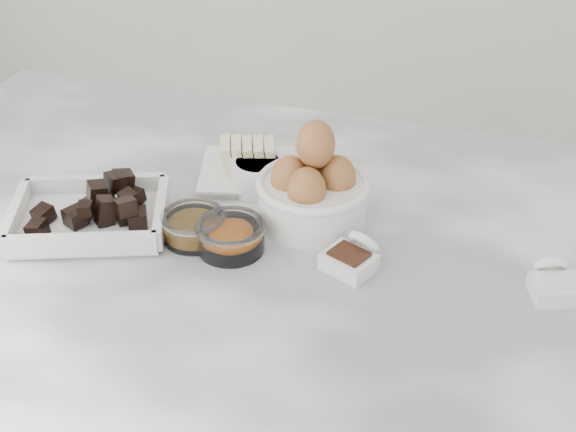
% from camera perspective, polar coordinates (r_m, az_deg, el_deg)
% --- Properties ---
extents(marble_slab, '(1.20, 0.80, 0.04)m').
position_cam_1_polar(marble_slab, '(0.99, -1.62, -3.62)').
color(marble_slab, white).
rests_on(marble_slab, cabinet).
extents(chocolate_dish, '(0.24, 0.21, 0.05)m').
position_cam_1_polar(chocolate_dish, '(1.05, -13.99, 0.28)').
color(chocolate_dish, white).
rests_on(chocolate_dish, marble_slab).
extents(butter_plate, '(0.16, 0.16, 0.05)m').
position_cam_1_polar(butter_plate, '(1.12, -3.02, 3.70)').
color(butter_plate, white).
rests_on(butter_plate, marble_slab).
extents(sugar_ramekin, '(0.07, 0.07, 0.04)m').
position_cam_1_polar(sugar_ramekin, '(1.09, -2.14, 3.00)').
color(sugar_ramekin, white).
rests_on(sugar_ramekin, marble_slab).
extents(egg_bowl, '(0.15, 0.15, 0.14)m').
position_cam_1_polar(egg_bowl, '(1.02, 1.80, 1.95)').
color(egg_bowl, white).
rests_on(egg_bowl, marble_slab).
extents(honey_bowl, '(0.08, 0.08, 0.04)m').
position_cam_1_polar(honey_bowl, '(1.00, -6.72, -0.71)').
color(honey_bowl, white).
rests_on(honey_bowl, marble_slab).
extents(zest_bowl, '(0.09, 0.09, 0.04)m').
position_cam_1_polar(zest_bowl, '(0.98, -4.09, -1.37)').
color(zest_bowl, white).
rests_on(zest_bowl, marble_slab).
extents(vanilla_spoon, '(0.07, 0.08, 0.04)m').
position_cam_1_polar(vanilla_spoon, '(0.95, 4.62, -2.90)').
color(vanilla_spoon, white).
rests_on(vanilla_spoon, marble_slab).
extents(salt_spoon, '(0.07, 0.08, 0.04)m').
position_cam_1_polar(salt_spoon, '(0.96, 18.44, -4.51)').
color(salt_spoon, white).
rests_on(salt_spoon, marble_slab).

